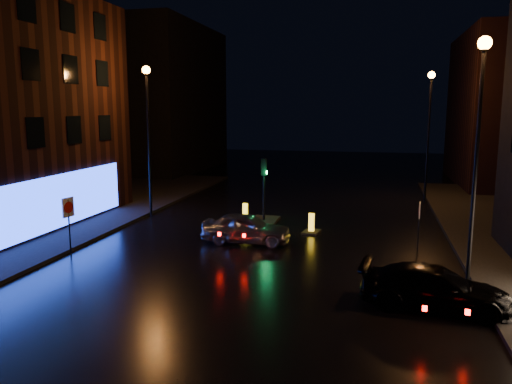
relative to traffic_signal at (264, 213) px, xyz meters
The scene contains 13 objects.
ground 14.06m from the traffic_signal, 85.10° to the right, with size 120.00×120.00×0.00m, color black.
building_far_left 26.50m from the traffic_signal, 125.18° to the left, with size 8.00×16.00×14.00m, color black.
building_far_right 24.83m from the traffic_signal, 48.01° to the left, with size 8.00×14.00×12.00m, color black.
street_lamp_lfar 8.32m from the traffic_signal, behind, with size 0.44×0.44×8.37m.
street_lamp_rnear 13.06m from the traffic_signal, 41.63° to the right, with size 0.44×0.44×8.37m.
street_lamp_rfar 13.06m from the traffic_signal, 41.63° to the left, with size 0.44×0.44×8.37m.
traffic_signal is the anchor object (origin of this frame).
silver_hatchback 4.31m from the traffic_signal, 88.20° to the right, with size 1.63×4.04×1.38m, color #A7A9AE.
dark_sedan 12.86m from the traffic_signal, 53.46° to the right, with size 1.83×4.51×1.31m, color black.
bollard_near 3.32m from the traffic_signal, 32.22° to the right, with size 0.90×1.22×0.98m.
bollard_far 1.19m from the traffic_signal, 165.74° to the left, with size 1.03×1.24×0.92m.
road_sign_left 10.36m from the traffic_signal, 129.43° to the right, with size 0.18×0.59×2.46m.
road_sign_right 8.55m from the traffic_signal, 24.82° to the right, with size 0.11×0.51×2.09m.
Camera 1 is at (4.50, -11.75, 6.09)m, focal length 35.00 mm.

